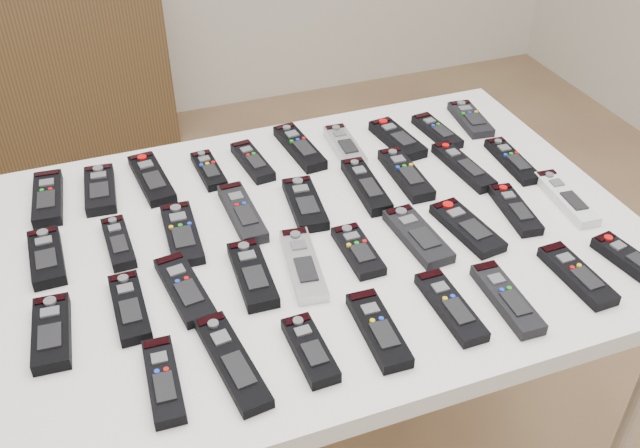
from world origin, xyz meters
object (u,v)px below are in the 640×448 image
object	(u,v)px
remote_2	(152,179)
remote_14	(305,204)
remote_32	(378,330)
remote_25	(418,236)
remote_35	(577,275)
remote_36	(631,261)
remote_10	(47,257)
remote_6	(345,146)
remote_17	(463,166)
remote_28	(566,198)
remote_5	(300,147)
remote_29	(163,381)
remote_0	(48,198)
remote_34	(507,299)
remote_18	(512,161)
remote_31	(310,350)
remote_8	(437,131)
remote_24	(358,251)
remote_9	(470,119)
remote_15	(366,186)
remote_16	(406,174)
remote_12	(182,234)
remote_1	(100,190)
remote_13	(242,213)
remote_23	(303,264)
remote_21	(185,289)
remote_20	(130,307)
remote_27	(515,210)
remote_11	(118,243)
remote_3	(209,170)
remote_30	(232,362)
remote_19	(52,332)
remote_26	(467,227)
remote_4	(252,162)
remote_22	(252,274)
table	(320,255)

from	to	relation	value
remote_2	remote_14	size ratio (longest dim) A/B	1.12
remote_32	remote_25	bearing A→B (deg)	51.49
remote_35	remote_36	size ratio (longest dim) A/B	1.08
remote_10	remote_6	bearing A→B (deg)	14.08
remote_17	remote_28	world-z (taller)	same
remote_5	remote_10	world-z (taller)	same
remote_29	remote_0	bearing A→B (deg)	106.21
remote_34	remote_35	size ratio (longest dim) A/B	1.06
remote_18	remote_35	xyz separation A→B (m)	(-0.11, -0.38, 0.00)
remote_29	remote_31	xyz separation A→B (m)	(0.23, -0.02, 0.00)
remote_8	remote_24	distance (m)	0.50
remote_9	remote_15	size ratio (longest dim) A/B	0.83
remote_2	remote_34	xyz separation A→B (m)	(0.51, -0.60, 0.00)
remote_16	remote_0	bearing A→B (deg)	168.15
remote_24	remote_9	bearing A→B (deg)	39.42
remote_12	remote_25	world-z (taller)	remote_25
remote_12	remote_32	xyz separation A→B (m)	(0.25, -0.37, 0.00)
remote_1	remote_5	xyz separation A→B (m)	(0.45, 0.02, -0.00)
remote_32	remote_28	bearing A→B (deg)	24.14
remote_15	remote_18	distance (m)	0.35
remote_13	remote_23	xyz separation A→B (m)	(0.06, -0.19, -0.00)
remote_9	remote_36	bearing A→B (deg)	-83.25
remote_31	remote_21	bearing A→B (deg)	124.91
remote_5	remote_36	size ratio (longest dim) A/B	1.25
remote_10	remote_20	size ratio (longest dim) A/B	0.96
remote_14	remote_27	xyz separation A→B (m)	(0.39, -0.17, -0.00)
remote_8	remote_34	world-z (taller)	remote_34
remote_11	remote_27	xyz separation A→B (m)	(0.77, -0.17, -0.00)
remote_3	remote_12	size ratio (longest dim) A/B	0.77
remote_30	remote_19	bearing A→B (deg)	140.80
remote_1	remote_2	size ratio (longest dim) A/B	0.84
remote_31	remote_29	bearing A→B (deg)	173.87
remote_6	remote_31	distance (m)	0.64
remote_6	remote_13	distance (m)	0.34
remote_8	remote_19	xyz separation A→B (m)	(-0.91, -0.37, 0.00)
remote_25	remote_32	xyz separation A→B (m)	(-0.17, -0.20, 0.00)
remote_15	remote_24	bearing A→B (deg)	-114.35
remote_8	remote_26	distance (m)	0.38
remote_11	remote_23	size ratio (longest dim) A/B	0.77
remote_5	remote_11	bearing A→B (deg)	-159.41
remote_15	remote_26	bearing A→B (deg)	-54.19
remote_4	remote_22	size ratio (longest dim) A/B	0.90
remote_23	remote_34	size ratio (longest dim) A/B	1.11
table	remote_29	world-z (taller)	remote_29
remote_0	remote_13	xyz separation A→B (m)	(0.36, -0.19, 0.00)
remote_1	remote_6	world-z (taller)	same
remote_0	remote_3	world-z (taller)	remote_0
remote_0	remote_20	distance (m)	0.40
remote_12	remote_19	world-z (taller)	remote_19
remote_19	remote_30	bearing A→B (deg)	-27.96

